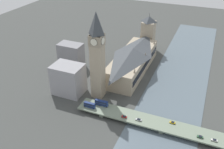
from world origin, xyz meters
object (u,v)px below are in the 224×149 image
road_bridge (163,125)px  car_northbound_tail (139,120)px  double_decker_bus_lead (101,103)px  car_northbound_lead (124,117)px  parliament_hall (133,60)px  double_decker_bus_mid (90,105)px  car_northbound_mid (200,137)px  car_southbound_mid (173,123)px  victoria_tower (148,33)px  car_southbound_lead (214,140)px  clock_tower (97,55)px

road_bridge → car_northbound_tail: 18.86m
double_decker_bus_lead → car_northbound_lead: 24.24m
parliament_hall → car_northbound_lead: 83.93m
double_decker_bus_lead → double_decker_bus_mid: 10.13m
car_northbound_mid → car_southbound_mid: (21.14, -7.52, -0.02)m
double_decker_bus_mid → victoria_tower: bearing=-94.3°
car_northbound_tail → car_southbound_mid: size_ratio=1.11×
car_northbound_lead → car_southbound_mid: 37.48m
victoria_tower → double_decker_bus_mid: bearing=85.7°
parliament_hall → car_southbound_lead: size_ratio=21.55×
victoria_tower → double_decker_bus_lead: victoria_tower is taller
car_southbound_lead → road_bridge: bearing=-4.8°
double_decker_bus_mid → car_northbound_tail: size_ratio=2.09×
road_bridge → car_northbound_mid: (-27.56, 3.59, 1.58)m
victoria_tower → car_northbound_mid: size_ratio=11.12×
parliament_hall → car_northbound_mid: 112.71m
double_decker_bus_lead → victoria_tower: bearing=-91.0°
victoria_tower → car_southbound_lead: victoria_tower is taller
clock_tower → car_northbound_lead: size_ratio=18.66×
car_southbound_lead → parliament_hall: bearing=-42.3°
double_decker_bus_mid → car_southbound_lead: (-98.39, -0.01, -1.94)m
car_northbound_mid → car_southbound_lead: 9.58m
car_northbound_tail → double_decker_bus_lead: bearing=-10.0°
parliament_hall → double_decker_bus_mid: (10.39, 80.08, -6.22)m
road_bridge → car_southbound_lead: (-37.13, 3.11, 1.54)m
car_southbound_mid → car_southbound_lead: bearing=167.1°
double_decker_bus_lead → car_northbound_tail: 35.32m
car_northbound_lead → victoria_tower: bearing=-81.6°
victoria_tower → road_bridge: (-50.92, 135.43, -18.36)m
road_bridge → double_decker_bus_lead: (53.29, -3.14, 3.55)m
double_decker_bus_lead → double_decker_bus_mid: double_decker_bus_lead is taller
car_northbound_lead → car_northbound_tail: bearing=-174.9°
parliament_hall → double_decker_bus_lead: parliament_hall is taller
double_decker_bus_mid → car_northbound_lead: bearing=178.4°
double_decker_bus_mid → car_southbound_lead: size_ratio=2.30×
clock_tower → car_southbound_mid: clock_tower is taller
car_southbound_lead → car_southbound_mid: size_ratio=1.01×
road_bridge → double_decker_bus_lead: size_ratio=12.07×
car_southbound_lead → victoria_tower: bearing=-57.6°
double_decker_bus_mid → car_southbound_mid: (-67.67, -7.05, -1.91)m
road_bridge → car_southbound_lead: size_ratio=32.39×
double_decker_bus_lead → car_southbound_mid: size_ratio=2.70×
parliament_hall → car_southbound_mid: parliament_hall is taller
road_bridge → car_northbound_tail: (18.56, 2.96, 1.58)m
parliament_hall → car_southbound_lead: 119.25m
clock_tower → double_decker_bus_mid: (-3.31, 24.07, -34.79)m
car_northbound_mid → parliament_hall: bearing=-45.8°
car_southbound_mid → road_bridge: bearing=31.5°
clock_tower → double_decker_bus_lead: (-11.27, 17.81, -34.72)m
clock_tower → victoria_tower: bearing=-96.8°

